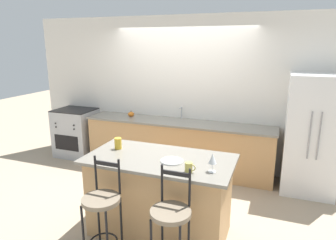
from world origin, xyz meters
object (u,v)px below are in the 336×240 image
oven_range (76,132)px  pumpkin_decoration (131,114)px  bar_stool_near (102,209)px  wine_glass (213,159)px  bar_stool_far (171,223)px  tumbler_cup (118,143)px  coffee_mug (189,167)px  dinner_plate (172,161)px  refrigerator (311,135)px

oven_range → pumpkin_decoration: 1.31m
bar_stool_near → wine_glass: size_ratio=5.66×
wine_glass → pumpkin_decoration: size_ratio=1.70×
oven_range → bar_stool_near: bar_stool_near is taller
bar_stool_far → tumbler_cup: (-0.96, 0.73, 0.44)m
bar_stool_far → oven_range: bearing=140.0°
pumpkin_decoration → coffee_mug: bearing=-50.6°
wine_glass → coffee_mug: size_ratio=1.72×
dinner_plate → tumbler_cup: (-0.76, 0.16, 0.06)m
coffee_mug → bar_stool_far: bearing=-99.5°
refrigerator → wine_glass: refrigerator is taller
tumbler_cup → bar_stool_far: bearing=-37.2°
wine_glass → bar_stool_far: bearing=-121.3°
pumpkin_decoration → wine_glass: bearing=-46.0°
dinner_plate → wine_glass: wine_glass is taller
bar_stool_far → tumbler_cup: 1.28m
dinner_plate → refrigerator: bearing=49.8°
refrigerator → oven_range: bearing=179.6°
pumpkin_decoration → bar_stool_far: bearing=-55.9°
oven_range → pumpkin_decoration: (1.22, 0.06, 0.47)m
dinner_plate → wine_glass: bearing=-13.5°
refrigerator → coffee_mug: size_ratio=15.88×
pumpkin_decoration → oven_range: bearing=-177.2°
oven_range → wine_glass: (3.19, -1.99, 0.62)m
dinner_plate → pumpkin_decoration: bearing=127.8°
wine_glass → tumbler_cup: wine_glass is taller
coffee_mug → bar_stool_near: bearing=-154.2°
refrigerator → pumpkin_decoration: size_ratio=15.74×
refrigerator → bar_stool_near: bearing=-130.7°
refrigerator → pumpkin_decoration: (-3.05, 0.09, 0.04)m
coffee_mug → wine_glass: bearing=23.6°
refrigerator → oven_range: (-4.27, 0.03, -0.42)m
bar_stool_near → coffee_mug: bearing=25.8°
refrigerator → wine_glass: 2.24m
oven_range → dinner_plate: bearing=-34.5°
tumbler_cup → refrigerator: bearing=36.1°
refrigerator → coffee_mug: (-1.30, -2.05, 0.11)m
bar_stool_far → pumpkin_decoration: bar_stool_far is taller
wine_glass → pumpkin_decoration: 2.85m
refrigerator → bar_stool_near: 3.23m
bar_stool_far → pumpkin_decoration: (-1.70, 2.50, 0.36)m
wine_glass → coffee_mug: (-0.22, -0.09, -0.08)m
bar_stool_near → wine_glass: bearing=25.4°
wine_glass → tumbler_cup: 1.27m
bar_stool_near → pumpkin_decoration: (-0.96, 2.53, 0.36)m
refrigerator → bar_stool_near: refrigerator is taller
refrigerator → coffee_mug: refrigerator is taller
bar_stool_far → refrigerator: bearing=60.6°
tumbler_cup → pumpkin_decoration: size_ratio=1.21×
pumpkin_decoration → bar_stool_near: bearing=-69.2°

